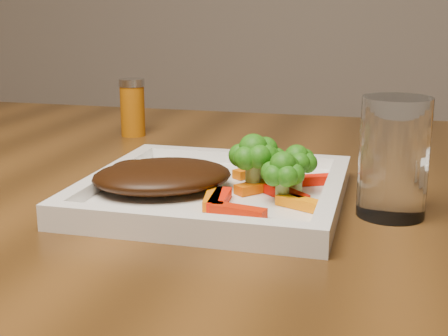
% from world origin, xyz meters
% --- Properties ---
extents(plate, '(0.27, 0.27, 0.01)m').
position_xyz_m(plate, '(0.19, -0.31, 0.76)').
color(plate, white).
rests_on(plate, dining_table).
extents(steak, '(0.19, 0.18, 0.03)m').
position_xyz_m(steak, '(0.13, -0.32, 0.78)').
color(steak, black).
rests_on(steak, plate).
extents(broccoli_0, '(0.07, 0.07, 0.07)m').
position_xyz_m(broccoli_0, '(0.24, -0.28, 0.80)').
color(broccoli_0, '#1D5E0F').
rests_on(broccoli_0, plate).
extents(broccoli_1, '(0.06, 0.06, 0.06)m').
position_xyz_m(broccoli_1, '(0.27, -0.30, 0.79)').
color(broccoli_1, '#255C0F').
rests_on(broccoli_1, plate).
extents(broccoli_2, '(0.06, 0.06, 0.06)m').
position_xyz_m(broccoli_2, '(0.27, -0.34, 0.79)').
color(broccoli_2, '#147413').
rests_on(broccoli_2, plate).
extents(broccoli_3, '(0.06, 0.06, 0.06)m').
position_xyz_m(broccoli_3, '(0.23, -0.30, 0.79)').
color(broccoli_3, '#357513').
rests_on(broccoli_3, plate).
extents(carrot_0, '(0.06, 0.02, 0.01)m').
position_xyz_m(carrot_0, '(0.23, -0.39, 0.77)').
color(carrot_0, red).
rests_on(carrot_0, plate).
extents(carrot_1, '(0.06, 0.04, 0.01)m').
position_xyz_m(carrot_1, '(0.29, -0.35, 0.77)').
color(carrot_1, orange).
rests_on(carrot_1, plate).
extents(carrot_2, '(0.02, 0.06, 0.01)m').
position_xyz_m(carrot_2, '(0.20, -0.36, 0.77)').
color(carrot_2, orange).
rests_on(carrot_2, plate).
extents(carrot_3, '(0.06, 0.04, 0.01)m').
position_xyz_m(carrot_3, '(0.29, -0.26, 0.77)').
color(carrot_3, '#F61704').
rests_on(carrot_3, plate).
extents(carrot_4, '(0.05, 0.05, 0.01)m').
position_xyz_m(carrot_4, '(0.22, -0.24, 0.77)').
color(carrot_4, '#E46003').
rests_on(carrot_4, plate).
extents(carrot_5, '(0.05, 0.05, 0.01)m').
position_xyz_m(carrot_5, '(0.27, -0.32, 0.77)').
color(carrot_5, red).
rests_on(carrot_5, plate).
extents(carrot_6, '(0.05, 0.06, 0.01)m').
position_xyz_m(carrot_6, '(0.24, -0.30, 0.77)').
color(carrot_6, '#DC5703').
rests_on(carrot_6, plate).
extents(spice_shaker, '(0.05, 0.05, 0.09)m').
position_xyz_m(spice_shaker, '(-0.03, -0.01, 0.80)').
color(spice_shaker, '#A45709').
rests_on(spice_shaker, dining_table).
extents(drinking_glass, '(0.09, 0.09, 0.12)m').
position_xyz_m(drinking_glass, '(0.37, -0.31, 0.81)').
color(drinking_glass, white).
rests_on(drinking_glass, dining_table).
extents(carrot_7, '(0.02, 0.06, 0.01)m').
position_xyz_m(carrot_7, '(0.21, -0.36, 0.77)').
color(carrot_7, '#F21903').
rests_on(carrot_7, plate).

